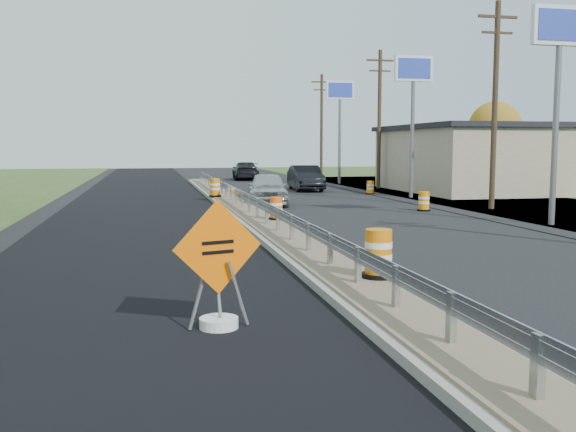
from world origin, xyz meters
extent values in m
plane|color=black|center=(0.00, 0.00, 0.00)|extent=(140.00, 140.00, 0.00)
cube|color=black|center=(-4.40, 10.00, 0.01)|extent=(7.20, 120.00, 0.01)
cube|color=gray|center=(0.00, 8.00, 0.09)|extent=(1.60, 55.00, 0.18)
cube|color=brown|center=(0.00, 8.00, 0.20)|extent=(1.25, 55.00, 0.05)
cube|color=silver|center=(0.00, -12.00, 0.58)|extent=(0.10, 0.15, 0.70)
cube|color=silver|center=(0.00, -10.00, 0.58)|extent=(0.10, 0.15, 0.70)
cube|color=silver|center=(0.00, -8.00, 0.58)|extent=(0.10, 0.15, 0.70)
cube|color=silver|center=(0.00, -6.00, 0.58)|extent=(0.10, 0.15, 0.70)
cube|color=silver|center=(0.00, -4.00, 0.58)|extent=(0.10, 0.15, 0.70)
cube|color=silver|center=(0.00, -2.00, 0.58)|extent=(0.10, 0.15, 0.70)
cube|color=silver|center=(0.00, 0.00, 0.58)|extent=(0.10, 0.15, 0.70)
cube|color=silver|center=(0.00, 2.00, 0.58)|extent=(0.10, 0.15, 0.70)
cube|color=silver|center=(0.00, 4.00, 0.58)|extent=(0.10, 0.15, 0.70)
cube|color=silver|center=(0.00, 6.00, 0.58)|extent=(0.10, 0.15, 0.70)
cube|color=silver|center=(0.00, 8.00, 0.58)|extent=(0.10, 0.15, 0.70)
cube|color=silver|center=(0.00, 10.00, 0.58)|extent=(0.10, 0.15, 0.70)
cube|color=silver|center=(0.00, 12.00, 0.58)|extent=(0.10, 0.15, 0.70)
cube|color=silver|center=(0.00, 14.00, 0.58)|extent=(0.10, 0.15, 0.70)
cube|color=silver|center=(0.00, 16.00, 0.58)|extent=(0.10, 0.15, 0.70)
cube|color=silver|center=(0.00, 18.00, 0.58)|extent=(0.10, 0.15, 0.70)
cube|color=silver|center=(0.00, 20.00, 0.58)|extent=(0.10, 0.15, 0.70)
cube|color=silver|center=(0.00, 22.00, 0.58)|extent=(0.10, 0.15, 0.70)
cube|color=silver|center=(0.00, 24.00, 0.58)|extent=(0.10, 0.15, 0.70)
cube|color=silver|center=(0.00, 26.00, 0.58)|extent=(0.10, 0.15, 0.70)
cube|color=silver|center=(0.00, 28.00, 0.58)|extent=(0.10, 0.15, 0.70)
cube|color=silver|center=(0.00, 30.00, 0.58)|extent=(0.10, 0.15, 0.70)
cube|color=silver|center=(0.00, 32.00, 0.58)|extent=(0.10, 0.15, 0.70)
cube|color=silver|center=(0.00, 9.00, 0.78)|extent=(0.04, 46.00, 0.34)
cube|color=silver|center=(0.00, 9.00, 0.70)|extent=(0.06, 46.00, 0.03)
cube|color=silver|center=(0.00, 9.00, 0.86)|extent=(0.06, 46.00, 0.03)
cube|color=tan|center=(21.00, 20.00, 2.00)|extent=(18.00, 12.00, 4.00)
cube|color=black|center=(21.00, 20.00, 4.12)|extent=(18.50, 12.50, 0.30)
cube|color=black|center=(12.05, 20.00, 1.60)|extent=(0.08, 7.20, 2.20)
cylinder|color=slate|center=(10.50, 3.00, 3.40)|extent=(0.22, 0.22, 6.80)
cube|color=white|center=(10.50, 3.00, 7.20)|extent=(2.20, 0.25, 1.40)
cube|color=#263FB2|center=(10.50, 3.00, 7.20)|extent=(1.90, 0.30, 1.10)
cylinder|color=slate|center=(10.50, 16.00, 3.40)|extent=(0.22, 0.22, 6.80)
cube|color=white|center=(10.50, 16.00, 7.20)|extent=(2.20, 0.25, 1.40)
cube|color=#263FB2|center=(10.50, 16.00, 7.20)|extent=(1.90, 0.30, 1.10)
cylinder|color=slate|center=(10.50, 30.00, 3.40)|extent=(0.22, 0.22, 6.80)
cube|color=white|center=(10.50, 30.00, 7.20)|extent=(2.20, 0.25, 1.40)
cube|color=#263FB2|center=(10.50, 30.00, 7.20)|extent=(1.90, 0.30, 1.10)
cylinder|color=#473523|center=(11.50, 9.00, 4.70)|extent=(0.26, 0.26, 9.40)
cube|color=#473523|center=(11.50, 9.00, 8.70)|extent=(1.90, 0.12, 0.12)
cube|color=#473523|center=(11.50, 9.00, 8.00)|extent=(1.50, 0.10, 0.10)
cylinder|color=#473523|center=(11.50, 24.00, 4.70)|extent=(0.26, 0.26, 9.40)
cube|color=#473523|center=(11.50, 24.00, 8.70)|extent=(1.90, 0.12, 0.12)
cube|color=#473523|center=(11.50, 24.00, 8.00)|extent=(1.50, 0.10, 0.10)
cylinder|color=#473523|center=(11.50, 39.00, 4.70)|extent=(0.26, 0.26, 9.40)
cube|color=#473523|center=(11.50, 39.00, 8.70)|extent=(1.90, 0.12, 0.12)
cube|color=#473523|center=(11.50, 39.00, 8.00)|extent=(1.50, 0.10, 0.10)
cylinder|color=#473523|center=(26.00, 34.00, 1.54)|extent=(0.36, 0.36, 3.08)
sphere|color=#A37822|center=(26.00, 34.00, 4.55)|extent=(4.62, 4.62, 4.62)
cylinder|color=white|center=(-2.96, -7.88, 0.09)|extent=(0.63, 0.63, 0.18)
cube|color=slate|center=(-3.27, -7.88, 0.56)|extent=(0.37, 0.15, 1.08)
cube|color=slate|center=(-2.64, -7.88, 0.56)|extent=(0.37, 0.15, 1.08)
cube|color=slate|center=(-2.96, -7.82, 0.56)|extent=(0.12, 0.28, 1.10)
cube|color=#E05F04|center=(-2.96, -7.88, 1.32)|extent=(1.45, 0.48, 1.50)
cube|color=black|center=(-2.96, -7.90, 1.40)|extent=(0.52, 0.17, 0.06)
cube|color=black|center=(-2.96, -7.90, 1.24)|extent=(0.52, 0.17, 0.06)
cylinder|color=black|center=(0.55, -5.66, 0.28)|extent=(0.68, 0.68, 0.09)
cylinder|color=orange|center=(0.55, -5.66, 0.75)|extent=(0.54, 0.54, 0.95)
cylinder|color=white|center=(0.55, -5.66, 0.91)|extent=(0.56, 0.56, 0.12)
cylinder|color=white|center=(0.55, -5.66, 0.66)|extent=(0.56, 0.56, 0.12)
cylinder|color=black|center=(0.55, 5.06, 0.27)|extent=(0.57, 0.57, 0.08)
cylinder|color=#FF590A|center=(0.55, 5.06, 0.66)|extent=(0.45, 0.45, 0.79)
cylinder|color=white|center=(0.55, 5.06, 0.80)|extent=(0.47, 0.47, 0.10)
cylinder|color=white|center=(0.55, 5.06, 0.59)|extent=(0.47, 0.47, 0.10)
cylinder|color=black|center=(-0.55, 16.34, 0.27)|extent=(0.65, 0.65, 0.09)
cylinder|color=orange|center=(-0.55, 16.34, 0.73)|extent=(0.52, 0.52, 0.92)
cylinder|color=white|center=(-0.55, 16.34, 0.88)|extent=(0.54, 0.54, 0.12)
cylinder|color=white|center=(-0.55, 16.34, 0.64)|extent=(0.54, 0.54, 0.12)
cylinder|color=black|center=(8.13, 8.98, 0.04)|extent=(0.60, 0.60, 0.08)
cylinder|color=orange|center=(8.13, 8.98, 0.46)|extent=(0.48, 0.48, 0.84)
cylinder|color=white|center=(8.13, 8.98, 0.60)|extent=(0.49, 0.49, 0.11)
cylinder|color=white|center=(8.13, 8.98, 0.38)|extent=(0.49, 0.49, 0.11)
cylinder|color=black|center=(9.20, 19.18, 0.04)|extent=(0.55, 0.55, 0.07)
cylinder|color=orange|center=(9.20, 19.18, 0.42)|extent=(0.44, 0.44, 0.77)
cylinder|color=white|center=(9.20, 19.18, 0.55)|extent=(0.45, 0.45, 0.10)
cylinder|color=white|center=(9.20, 19.18, 0.35)|extent=(0.45, 0.45, 0.10)
cylinder|color=black|center=(7.54, 33.99, 0.04)|extent=(0.54, 0.54, 0.07)
cylinder|color=orange|center=(7.54, 33.99, 0.41)|extent=(0.43, 0.43, 0.76)
cylinder|color=white|center=(7.54, 33.99, 0.54)|extent=(0.45, 0.45, 0.10)
cylinder|color=white|center=(7.54, 33.99, 0.34)|extent=(0.45, 0.45, 0.10)
imported|color=#B3B4B8|center=(1.80, 13.57, 0.81)|extent=(2.56, 4.98, 1.62)
imported|color=black|center=(6.17, 23.36, 0.83)|extent=(2.02, 5.10, 1.65)
imported|color=black|center=(4.29, 37.81, 0.78)|extent=(2.69, 5.55, 1.56)
camera|label=1|loc=(-4.00, -17.88, 2.90)|focal=40.00mm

